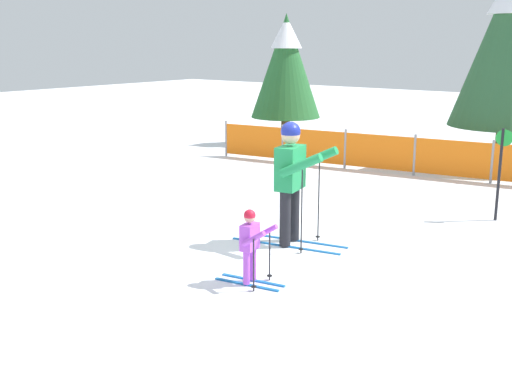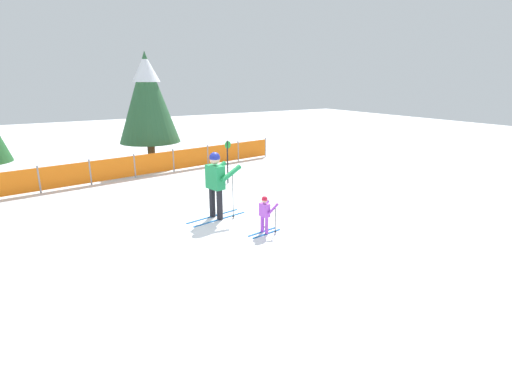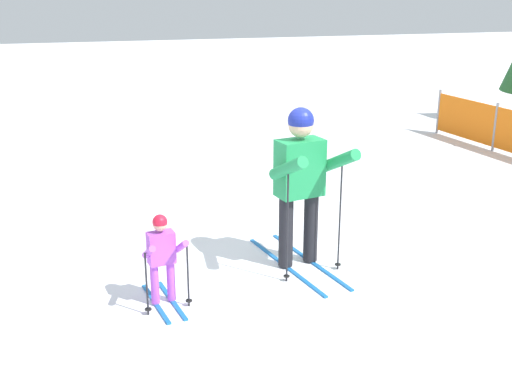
# 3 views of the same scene
# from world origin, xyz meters

# --- Properties ---
(ground_plane) EXTENTS (60.00, 60.00, 0.00)m
(ground_plane) POSITION_xyz_m (0.00, 0.00, 0.00)
(ground_plane) COLOR white
(skier_adult) EXTENTS (1.79, 0.89, 1.86)m
(skier_adult) POSITION_xyz_m (-0.03, 0.25, 1.12)
(skier_adult) COLOR #1966B2
(skier_adult) RESTS_ON ground_plane
(skier_child) EXTENTS (0.93, 0.49, 0.97)m
(skier_child) POSITION_xyz_m (0.48, -1.39, 0.56)
(skier_child) COLOR #1966B2
(skier_child) RESTS_ON ground_plane
(safety_fence) EXTENTS (11.71, 1.72, 0.94)m
(safety_fence) POSITION_xyz_m (0.14, 6.25, 0.47)
(safety_fence) COLOR gray
(safety_fence) RESTS_ON ground_plane
(conifer_near) EXTENTS (2.61, 2.61, 4.85)m
(conifer_near) POSITION_xyz_m (0.62, 8.15, 3.00)
(conifer_near) COLOR #4C3823
(conifer_near) RESTS_ON ground_plane
(trail_marker) EXTENTS (0.27, 0.10, 1.59)m
(trail_marker) POSITION_xyz_m (2.00, 3.48, 0.97)
(trail_marker) COLOR black
(trail_marker) RESTS_ON ground_plane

